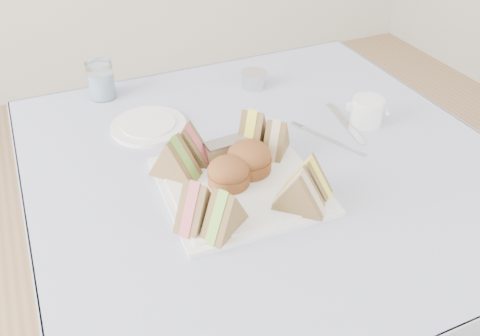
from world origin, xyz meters
name	(u,v)px	position (x,y,z in m)	size (l,w,h in m)	color
table	(264,275)	(0.00, 0.00, 0.37)	(0.90, 0.90, 0.74)	brown
tablecloth	(268,160)	(0.00, 0.00, 0.74)	(1.02, 1.02, 0.01)	#B7C1ED
serving_plate	(240,185)	(-0.10, -0.07, 0.75)	(0.31, 0.31, 0.01)	white
sandwich_fl_a	(196,201)	(-0.21, -0.14, 0.80)	(0.10, 0.05, 0.09)	brown
sandwich_fl_b	(224,210)	(-0.18, -0.18, 0.80)	(0.10, 0.05, 0.09)	brown
sandwich_fr_a	(309,175)	(0.01, -0.15, 0.80)	(0.09, 0.04, 0.08)	brown
sandwich_fr_b	(300,190)	(-0.03, -0.18, 0.80)	(0.10, 0.05, 0.09)	brown
sandwich_bl_a	(174,156)	(-0.21, 0.01, 0.81)	(0.11, 0.05, 0.09)	brown
sandwich_bl_b	(187,143)	(-0.17, 0.05, 0.80)	(0.10, 0.05, 0.09)	brown
sandwich_br_a	(276,136)	(0.02, 0.00, 0.80)	(0.09, 0.04, 0.08)	brown
sandwich_br_b	(253,129)	(-0.02, 0.04, 0.80)	(0.11, 0.05, 0.09)	brown
scone_left	(229,173)	(-0.12, -0.06, 0.79)	(0.09, 0.09, 0.06)	brown
scone_right	(249,158)	(-0.06, -0.03, 0.79)	(0.09, 0.09, 0.06)	brown
pastry_slice	(226,149)	(-0.09, 0.03, 0.78)	(0.09, 0.04, 0.04)	tan
side_plate	(149,126)	(-0.21, 0.23, 0.75)	(0.18, 0.18, 0.01)	white
water_glass	(101,80)	(-0.27, 0.43, 0.80)	(0.07, 0.07, 0.10)	white
tea_strainer	(254,80)	(0.12, 0.32, 0.77)	(0.07, 0.07, 0.04)	silver
knife	(345,123)	(0.24, 0.06, 0.75)	(0.02, 0.20, 0.00)	silver
fork	(333,141)	(0.17, 0.00, 0.75)	(0.01, 0.17, 0.00)	silver
creamer_jug	(367,111)	(0.29, 0.04, 0.78)	(0.08, 0.08, 0.07)	white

